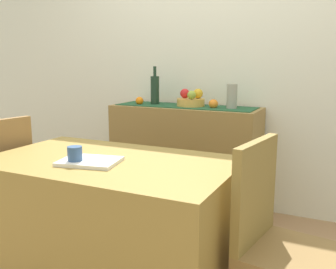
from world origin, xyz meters
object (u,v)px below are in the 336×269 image
Objects in this scene: ceramic_vase at (232,97)px; dining_table at (111,229)px; sideboard_console at (185,158)px; fruit_bowl at (191,102)px; wine_bottle at (155,90)px; coffee_cup at (75,155)px; open_book at (90,161)px.

dining_table is at bearing -101.00° from ceramic_vase.
fruit_bowl is (0.05, 0.00, 0.47)m from sideboard_console.
fruit_bowl is at bearing 0.00° from wine_bottle.
ceramic_vase is 1.44m from dining_table.
wine_bottle is 1.48m from dining_table.
ceramic_vase is (0.34, 0.00, 0.06)m from fruit_bowl.
wine_bottle reaches higher than sideboard_console.
wine_bottle is 0.25× the size of dining_table.
dining_table is 0.45m from coffee_cup.
fruit_bowl is 1.39m from dining_table.
ceramic_vase is 0.15× the size of dining_table.
fruit_bowl is 1.17× the size of ceramic_vase.
coffee_cup is at bearing -88.56° from sideboard_console.
open_book is at bearing -86.43° from sideboard_console.
wine_bottle is at bearing 107.75° from dining_table.
wine_bottle is 3.61× the size of coffee_cup.
wine_bottle reaches higher than fruit_bowl.
sideboard_console is 1.29m from dining_table.
fruit_bowl is 1.43m from coffee_cup.
wine_bottle is at bearing -180.00° from ceramic_vase.
fruit_bowl reaches higher than open_book.
ceramic_vase reaches higher than fruit_bowl.
coffee_cup is (-0.35, -1.42, -0.18)m from ceramic_vase.
dining_table is at bearing -86.07° from fruit_bowl.
fruit_bowl is 0.34m from wine_bottle.
open_book is (0.36, -1.38, -0.24)m from wine_bottle.
dining_table is at bearing 50.81° from open_book.
coffee_cup is (0.04, -1.42, 0.35)m from sideboard_console.
ceramic_vase is at bearing 0.00° from sideboard_console.
ceramic_vase is 1.48m from coffee_cup.
fruit_bowl is at bearing 80.38° from open_book.
ceramic_vase is at bearing 79.00° from dining_table.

